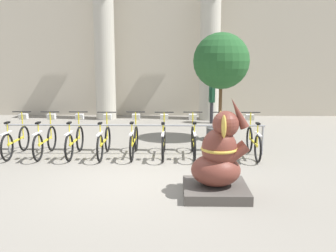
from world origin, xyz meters
TOP-DOWN VIEW (x-y plane):
  - ground_plane at (0.00, 0.00)m, footprint 60.00×60.00m
  - building_facade at (0.00, 8.60)m, footprint 20.00×0.20m
  - column_left at (-2.05, 7.60)m, footprint 0.99×0.99m
  - column_right at (2.05, 7.60)m, footprint 0.99×0.99m
  - bike_rack at (-0.30, 1.95)m, footprint 6.47×0.05m
  - bicycle_0 at (-3.23, 1.84)m, footprint 0.48×1.67m
  - bicycle_1 at (-2.50, 1.83)m, footprint 0.48×1.67m
  - bicycle_2 at (-1.76, 1.84)m, footprint 0.48×1.67m
  - bicycle_3 at (-1.03, 1.80)m, footprint 0.48×1.67m
  - bicycle_4 at (-0.30, 1.87)m, footprint 0.48×1.67m
  - bicycle_5 at (0.44, 1.82)m, footprint 0.48×1.67m
  - bicycle_6 at (1.17, 1.87)m, footprint 0.48×1.67m
  - bicycle_7 at (1.90, 1.85)m, footprint 0.48×1.67m
  - bicycle_8 at (2.64, 1.84)m, footprint 0.48×1.67m
  - elephant_statue at (1.48, -0.81)m, footprint 1.13×1.13m
  - person_pedestrian at (2.07, 6.67)m, footprint 0.21×0.47m
  - potted_tree at (2.04, 3.76)m, footprint 1.62×1.62m

SIDE VIEW (x-z plane):
  - ground_plane at x=0.00m, z-range 0.00..0.00m
  - bicycle_0 at x=-3.23m, z-range -0.12..0.93m
  - bicycle_1 at x=-2.50m, z-range -0.12..0.93m
  - bicycle_2 at x=-1.76m, z-range -0.12..0.93m
  - bicycle_3 at x=-1.03m, z-range -0.12..0.93m
  - bicycle_4 at x=-0.30m, z-range -0.12..0.93m
  - bicycle_5 at x=0.44m, z-range -0.12..0.93m
  - bicycle_6 at x=1.17m, z-range -0.12..0.93m
  - bicycle_7 at x=1.90m, z-range -0.12..0.93m
  - bicycle_8 at x=2.64m, z-range -0.12..0.93m
  - elephant_statue at x=1.48m, z-range -0.29..1.47m
  - bike_rack at x=-0.30m, z-range 0.27..1.04m
  - person_pedestrian at x=2.07m, z-range 0.15..1.77m
  - potted_tree at x=2.04m, z-range 0.64..3.77m
  - column_left at x=-2.05m, z-range 0.04..5.20m
  - column_right at x=2.05m, z-range 0.04..5.20m
  - building_facade at x=0.00m, z-range 0.00..6.00m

